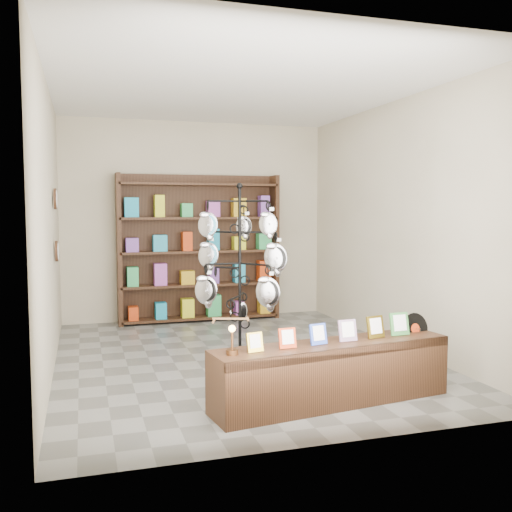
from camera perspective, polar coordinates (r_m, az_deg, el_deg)
The scene contains 6 objects.
ground at distance 6.58m, azimuth -1.62°, elevation -10.11°, with size 5.00×5.00×0.00m, color slate.
room_envelope at distance 6.36m, azimuth -1.66°, elevation 6.21°, with size 5.00×5.00×5.00m.
display_tree at distance 5.83m, azimuth -1.63°, elevation -0.77°, with size 1.08×1.08×1.95m.
front_shelf at distance 5.07m, azimuth 7.67°, elevation -11.50°, with size 2.22×0.74×0.77m.
back_shelving at distance 8.62m, azimuth -5.68°, elevation 0.34°, with size 2.42×0.36×2.20m.
wall_clocks at distance 6.94m, azimuth -19.38°, elevation 2.93°, with size 0.03×0.24×0.84m.
Camera 1 is at (-1.68, -6.13, 1.68)m, focal length 40.00 mm.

